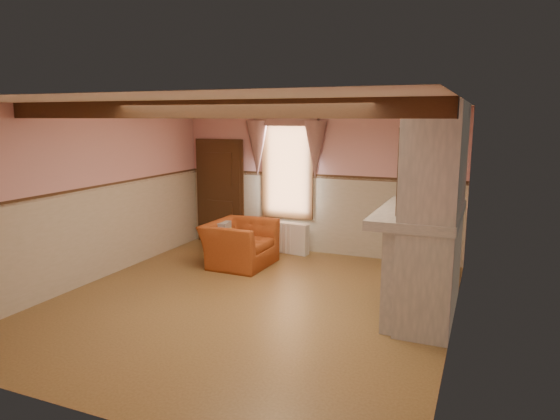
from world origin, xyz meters
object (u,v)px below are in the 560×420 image
at_px(side_table, 221,247).
at_px(bowl, 420,207).
at_px(armchair, 240,244).
at_px(mantel_clock, 428,193).
at_px(radiator, 291,238).
at_px(oil_lamp, 425,194).

relative_size(side_table, bowl, 1.50).
distance_m(armchair, mantel_clock, 3.41).
bearing_deg(mantel_clock, side_table, 175.61).
xyz_separation_m(armchair, radiator, (0.56, 1.09, -0.09)).
xyz_separation_m(side_table, radiator, (0.98, 1.02, 0.02)).
relative_size(radiator, bowl, 1.91).
distance_m(side_table, mantel_clock, 3.85).
bearing_deg(mantel_clock, oil_lamp, -90.00).
xyz_separation_m(armchair, side_table, (-0.42, 0.07, -0.12)).
bearing_deg(side_table, bowl, -17.81).
xyz_separation_m(armchair, mantel_clock, (3.21, -0.21, 1.13)).
bearing_deg(bowl, armchair, 161.15).
xyz_separation_m(side_table, mantel_clock, (3.63, -0.28, 1.25)).
bearing_deg(armchair, side_table, 81.99).
height_order(armchair, side_table, armchair).
bearing_deg(oil_lamp, mantel_clock, 90.00).
height_order(armchair, bowl, bowl).
bearing_deg(armchair, bowl, -107.42).
relative_size(side_table, mantel_clock, 2.29).
bearing_deg(armchair, radiator, -25.97).
relative_size(armchair, bowl, 3.28).
distance_m(armchair, oil_lamp, 3.46).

